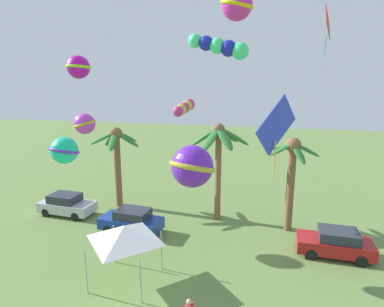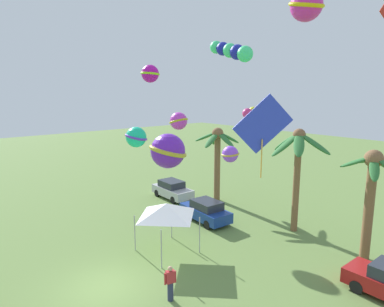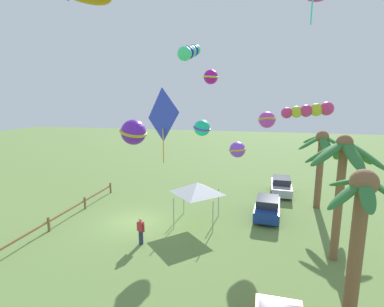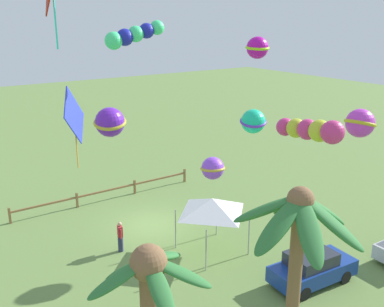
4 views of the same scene
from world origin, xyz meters
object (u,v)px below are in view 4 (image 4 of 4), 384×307
(palm_tree_1, at_px, (298,237))
(kite_tube_10, at_px, (311,130))
(kite_diamond_8, at_px, (74,117))
(kite_ball_9, at_px, (257,48))
(parked_car_0, at_px, (312,268))
(kite_ball_2, at_px, (213,168))
(kite_tube_5, at_px, (133,35))
(kite_ball_6, at_px, (253,121))
(festival_tent, at_px, (212,206))
(kite_ball_0, at_px, (360,123))
(kite_ball_7, at_px, (110,122))
(spectator_0, at_px, (120,236))

(palm_tree_1, distance_m, kite_tube_10, 3.61)
(kite_diamond_8, xyz_separation_m, kite_ball_9, (-8.58, 0.64, 2.27))
(parked_car_0, height_order, kite_ball_2, kite_ball_2)
(kite_tube_5, relative_size, kite_ball_9, 1.75)
(kite_ball_6, bearing_deg, festival_tent, 4.61)
(parked_car_0, xyz_separation_m, kite_diamond_8, (8.44, -4.89, 6.91))
(palm_tree_1, height_order, kite_ball_0, kite_ball_0)
(kite_ball_2, distance_m, kite_diamond_8, 5.66)
(palm_tree_1, height_order, kite_ball_2, palm_tree_1)
(kite_tube_10, bearing_deg, festival_tent, -99.10)
(kite_ball_7, bearing_deg, parked_car_0, 128.14)
(spectator_0, distance_m, kite_diamond_8, 7.76)
(kite_tube_5, height_order, kite_diamond_8, kite_tube_5)
(parked_car_0, relative_size, kite_ball_6, 2.15)
(kite_ball_0, bearing_deg, kite_ball_7, -40.24)
(kite_ball_2, bearing_deg, kite_ball_6, -147.91)
(kite_ball_7, xyz_separation_m, kite_ball_9, (-6.01, 3.21, 3.30))
(kite_ball_2, xyz_separation_m, kite_ball_9, (-4.20, -2.29, 4.35))
(palm_tree_1, bearing_deg, spectator_0, -85.87)
(kite_tube_5, height_order, kite_ball_9, kite_tube_5)
(kite_ball_2, xyz_separation_m, kite_ball_6, (-4.78, -2.99, 0.70))
(kite_ball_6, bearing_deg, parked_car_0, 81.79)
(kite_diamond_8, bearing_deg, kite_ball_7, -135.04)
(kite_ball_6, relative_size, kite_tube_10, 0.67)
(kite_ball_2, xyz_separation_m, kite_tube_5, (2.10, -2.28, 5.05))
(kite_tube_5, bearing_deg, kite_ball_0, 155.61)
(parked_car_0, relative_size, kite_diamond_8, 1.24)
(kite_tube_10, bearing_deg, kite_tube_5, -62.62)
(spectator_0, relative_size, kite_ball_7, 0.77)
(kite_ball_9, bearing_deg, spectator_0, -27.63)
(kite_ball_7, xyz_separation_m, kite_tube_10, (-2.86, 9.31, 1.14))
(palm_tree_1, relative_size, kite_tube_5, 2.78)
(kite_ball_9, bearing_deg, kite_ball_0, 122.17)
(spectator_0, bearing_deg, kite_ball_0, 139.83)
(kite_tube_5, bearing_deg, kite_ball_9, -179.98)
(spectator_0, xyz_separation_m, kite_diamond_8, (2.73, 2.43, 6.85))
(palm_tree_1, relative_size, kite_ball_7, 3.24)
(kite_ball_0, relative_size, kite_ball_2, 1.33)
(spectator_0, relative_size, kite_ball_9, 1.15)
(parked_car_0, xyz_separation_m, kite_ball_7, (5.86, -7.47, 5.88))
(kite_ball_6, xyz_separation_m, kite_diamond_8, (9.16, 0.07, 1.37))
(kite_ball_2, distance_m, kite_ball_7, 5.88)
(festival_tent, distance_m, kite_tube_5, 9.21)
(kite_ball_0, bearing_deg, kite_ball_2, -14.34)
(parked_car_0, bearing_deg, festival_tent, -67.70)
(kite_ball_7, bearing_deg, kite_tube_10, 107.06)
(spectator_0, relative_size, kite_ball_0, 0.95)
(kite_ball_6, relative_size, kite_diamond_8, 0.58)
(spectator_0, distance_m, kite_tube_10, 11.83)
(spectator_0, bearing_deg, parked_car_0, 127.96)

